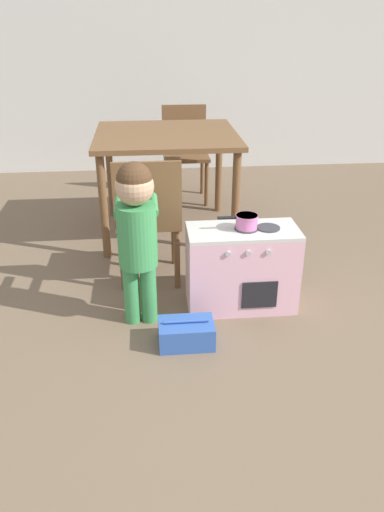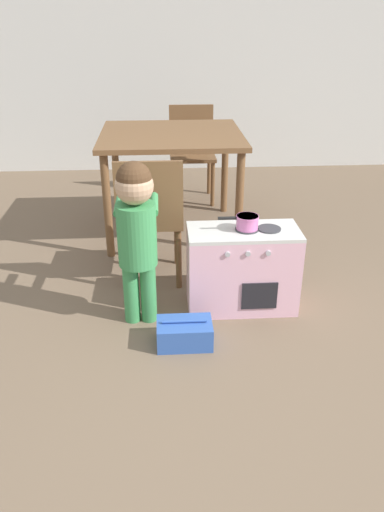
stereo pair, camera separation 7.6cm
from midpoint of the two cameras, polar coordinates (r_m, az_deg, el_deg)
The scene contains 9 objects.
ground_plane at distance 2.28m, azimuth 2.34°, elevation -17.61°, with size 16.00×16.00×0.00m, color brown.
wall_back at distance 5.42m, azimuth -3.08°, elevation 23.36°, with size 10.00×0.06×2.60m.
play_kitchen at distance 2.88m, azimuth 4.94°, elevation -1.40°, with size 0.62×0.31×0.50m.
toy_pot at distance 2.76m, azimuth 5.43°, elevation 4.04°, with size 0.23×0.12×0.08m.
child_figure at distance 2.60m, azimuth -7.18°, elevation 3.55°, with size 0.23×0.37×0.92m.
toy_basket at distance 2.63m, azimuth -1.49°, elevation -8.82°, with size 0.29×0.18×0.15m.
dining_table at distance 3.76m, azimuth -3.53°, elevation 12.34°, with size 1.03×0.94×0.78m.
dining_chair_near at distance 3.07m, azimuth -5.73°, elevation 4.49°, with size 0.40×0.40×0.82m.
dining_chair_far at distance 4.58m, azimuth -1.27°, elevation 12.00°, with size 0.40×0.40×0.82m.
Camera 1 is at (-0.28, -1.62, 1.58)m, focal length 35.00 mm.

